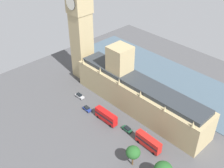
{
  "coord_description": "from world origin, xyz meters",
  "views": [
    {
      "loc": [
        68.41,
        57.81,
        74.19
      ],
      "look_at": [
        1.0,
        -12.94,
        7.4
      ],
      "focal_mm": 43.75,
      "sensor_mm": 36.0,
      "label": 1
    }
  ],
  "objects_px": {
    "clock_tower": "(80,18)",
    "car_dark_green_trailing": "(127,129)",
    "parliament_building": "(136,92)",
    "pedestrian_midblock": "(146,133)",
    "plane_tree_corner": "(133,152)",
    "car_silver_under_trees": "(79,96)",
    "double_decker_bus_far_end": "(106,116)",
    "street_lamp_opposite_hall": "(129,150)",
    "double_decker_bus_near_tower": "(148,142)",
    "car_blue_by_river_gate": "(87,109)"
  },
  "relations": [
    {
      "from": "clock_tower",
      "to": "car_dark_green_trailing",
      "type": "relative_size",
      "value": 13.08
    },
    {
      "from": "parliament_building",
      "to": "pedestrian_midblock",
      "type": "bearing_deg",
      "value": 56.51
    },
    {
      "from": "car_dark_green_trailing",
      "to": "plane_tree_corner",
      "type": "bearing_deg",
      "value": -126.73
    },
    {
      "from": "clock_tower",
      "to": "car_silver_under_trees",
      "type": "relative_size",
      "value": 11.85
    },
    {
      "from": "plane_tree_corner",
      "to": "double_decker_bus_far_end",
      "type": "bearing_deg",
      "value": -110.55
    },
    {
      "from": "car_dark_green_trailing",
      "to": "pedestrian_midblock",
      "type": "xyz_separation_m",
      "value": [
        -3.83,
        6.5,
        -0.18
      ]
    },
    {
      "from": "plane_tree_corner",
      "to": "street_lamp_opposite_hall",
      "type": "xyz_separation_m",
      "value": [
        -1.17,
        -2.66,
        -1.81
      ]
    },
    {
      "from": "plane_tree_corner",
      "to": "street_lamp_opposite_hall",
      "type": "relative_size",
      "value": 1.39
    },
    {
      "from": "car_silver_under_trees",
      "to": "double_decker_bus_near_tower",
      "type": "relative_size",
      "value": 0.46
    },
    {
      "from": "car_blue_by_river_gate",
      "to": "pedestrian_midblock",
      "type": "relative_size",
      "value": 2.66
    },
    {
      "from": "car_dark_green_trailing",
      "to": "double_decker_bus_near_tower",
      "type": "xyz_separation_m",
      "value": [
        0.54,
        10.93,
        1.75
      ]
    },
    {
      "from": "parliament_building",
      "to": "double_decker_bus_far_end",
      "type": "bearing_deg",
      "value": -5.98
    },
    {
      "from": "car_blue_by_river_gate",
      "to": "street_lamp_opposite_hall",
      "type": "distance_m",
      "value": 30.59
    },
    {
      "from": "car_silver_under_trees",
      "to": "pedestrian_midblock",
      "type": "relative_size",
      "value": 3.07
    },
    {
      "from": "car_silver_under_trees",
      "to": "plane_tree_corner",
      "type": "distance_m",
      "value": 43.4
    },
    {
      "from": "clock_tower",
      "to": "pedestrian_midblock",
      "type": "relative_size",
      "value": 36.37
    },
    {
      "from": "car_blue_by_river_gate",
      "to": "double_decker_bus_far_end",
      "type": "bearing_deg",
      "value": 99.39
    },
    {
      "from": "clock_tower",
      "to": "car_silver_under_trees",
      "type": "xyz_separation_m",
      "value": [
        13.63,
        13.85,
        -28.79
      ]
    },
    {
      "from": "car_blue_by_river_gate",
      "to": "plane_tree_corner",
      "type": "height_order",
      "value": "plane_tree_corner"
    },
    {
      "from": "parliament_building",
      "to": "pedestrian_midblock",
      "type": "distance_m",
      "value": 18.68
    },
    {
      "from": "double_decker_bus_far_end",
      "to": "car_silver_under_trees",
      "type": "bearing_deg",
      "value": -96.36
    },
    {
      "from": "car_dark_green_trailing",
      "to": "clock_tower",
      "type": "bearing_deg",
      "value": 75.58
    },
    {
      "from": "parliament_building",
      "to": "double_decker_bus_far_end",
      "type": "relative_size",
      "value": 6.0
    },
    {
      "from": "clock_tower",
      "to": "plane_tree_corner",
      "type": "xyz_separation_m",
      "value": [
        23.89,
        55.73,
        -23.8
      ]
    },
    {
      "from": "car_blue_by_river_gate",
      "to": "pedestrian_midblock",
      "type": "xyz_separation_m",
      "value": [
        -7.17,
        26.64,
        -0.18
      ]
    },
    {
      "from": "pedestrian_midblock",
      "to": "plane_tree_corner",
      "type": "bearing_deg",
      "value": 121.41
    },
    {
      "from": "car_blue_by_river_gate",
      "to": "double_decker_bus_near_tower",
      "type": "distance_m",
      "value": 31.25
    },
    {
      "from": "car_blue_by_river_gate",
      "to": "double_decker_bus_near_tower",
      "type": "height_order",
      "value": "double_decker_bus_near_tower"
    },
    {
      "from": "parliament_building",
      "to": "double_decker_bus_far_end",
      "type": "xyz_separation_m",
      "value": [
        15.46,
        -1.62,
        -4.96
      ]
    },
    {
      "from": "clock_tower",
      "to": "plane_tree_corner",
      "type": "bearing_deg",
      "value": 66.8
    },
    {
      "from": "car_silver_under_trees",
      "to": "street_lamp_opposite_hall",
      "type": "relative_size",
      "value": 0.84
    },
    {
      "from": "parliament_building",
      "to": "plane_tree_corner",
      "type": "height_order",
      "value": "parliament_building"
    },
    {
      "from": "plane_tree_corner",
      "to": "car_blue_by_river_gate",
      "type": "bearing_deg",
      "value": -102.07
    },
    {
      "from": "double_decker_bus_near_tower",
      "to": "car_silver_under_trees",
      "type": "bearing_deg",
      "value": 91.32
    },
    {
      "from": "car_silver_under_trees",
      "to": "street_lamp_opposite_hall",
      "type": "distance_m",
      "value": 40.38
    },
    {
      "from": "plane_tree_corner",
      "to": "car_dark_green_trailing",
      "type": "bearing_deg",
      "value": -129.73
    },
    {
      "from": "street_lamp_opposite_hall",
      "to": "double_decker_bus_near_tower",
      "type": "bearing_deg",
      "value": 172.02
    },
    {
      "from": "pedestrian_midblock",
      "to": "street_lamp_opposite_hall",
      "type": "bearing_deg",
      "value": 112.75
    },
    {
      "from": "pedestrian_midblock",
      "to": "plane_tree_corner",
      "type": "height_order",
      "value": "plane_tree_corner"
    },
    {
      "from": "parliament_building",
      "to": "street_lamp_opposite_hall",
      "type": "height_order",
      "value": "parliament_building"
    },
    {
      "from": "clock_tower",
      "to": "car_blue_by_river_gate",
      "type": "distance_m",
      "value": 40.67
    },
    {
      "from": "double_decker_bus_far_end",
      "to": "double_decker_bus_near_tower",
      "type": "relative_size",
      "value": 0.99
    },
    {
      "from": "car_silver_under_trees",
      "to": "street_lamp_opposite_hall",
      "type": "height_order",
      "value": "street_lamp_opposite_hall"
    },
    {
      "from": "clock_tower",
      "to": "double_decker_bus_near_tower",
      "type": "height_order",
      "value": "clock_tower"
    },
    {
      "from": "car_silver_under_trees",
      "to": "plane_tree_corner",
      "type": "relative_size",
      "value": 0.61
    },
    {
      "from": "car_silver_under_trees",
      "to": "double_decker_bus_far_end",
      "type": "bearing_deg",
      "value": 82.09
    },
    {
      "from": "clock_tower",
      "to": "street_lamp_opposite_hall",
      "type": "distance_m",
      "value": 63.15
    },
    {
      "from": "street_lamp_opposite_hall",
      "to": "pedestrian_midblock",
      "type": "bearing_deg",
      "value": -166.01
    },
    {
      "from": "double_decker_bus_near_tower",
      "to": "street_lamp_opposite_hall",
      "type": "relative_size",
      "value": 1.84
    },
    {
      "from": "parliament_building",
      "to": "car_silver_under_trees",
      "type": "bearing_deg",
      "value": -57.98
    }
  ]
}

